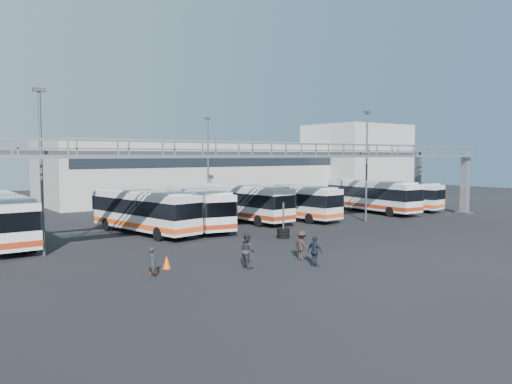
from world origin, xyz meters
TOP-DOWN VIEW (x-y plane):
  - ground at (0.00, 0.00)m, footprint 140.00×140.00m
  - gantry at (0.00, 5.87)m, footprint 51.40×5.15m
  - warehouse at (12.00, 38.00)m, footprint 42.00×14.00m
  - building_right at (38.00, 32.00)m, footprint 14.00×12.00m
  - light_pole_left at (-16.00, 8.00)m, footprint 0.70×0.35m
  - light_pole_mid at (12.00, 7.00)m, footprint 0.70×0.35m
  - light_pole_back at (4.00, 22.00)m, footprint 0.70×0.35m
  - bus_1 at (-17.48, 13.43)m, footprint 2.76×11.58m
  - bus_3 at (-7.49, 12.57)m, footprint 4.59×11.65m
  - bus_4 at (-2.68, 12.53)m, footprint 4.49×11.30m
  - bus_5 at (2.98, 13.96)m, footprint 3.48×11.50m
  - bus_6 at (7.64, 12.54)m, footprint 3.49×11.01m
  - bus_8 at (18.25, 11.66)m, footprint 3.26×11.50m
  - bus_9 at (22.44, 11.81)m, footprint 3.92×10.62m
  - pedestrian_a at (-12.91, -0.96)m, footprint 0.42×0.60m
  - pedestrian_b at (-7.71, -1.88)m, footprint 0.76×0.96m
  - pedestrian_c at (-4.00, -2.19)m, footprint 0.66×1.14m
  - pedestrian_d at (-4.51, -3.88)m, footprint 0.52×1.03m
  - cone_left at (-12.45, -0.08)m, footprint 0.52×0.52m
  - cone_right at (-11.42, 0.51)m, footprint 0.55×0.55m
  - tire_stack at (0.08, 4.50)m, footprint 0.93×0.93m

SIDE VIEW (x-z plane):
  - ground at x=0.00m, z-range 0.00..0.00m
  - cone_left at x=-12.45m, z-range 0.00..0.66m
  - cone_right at x=-11.42m, z-range 0.00..0.72m
  - tire_stack at x=0.08m, z-range -0.88..1.78m
  - pedestrian_a at x=-12.91m, z-range 0.00..1.58m
  - pedestrian_d at x=-4.51m, z-range 0.00..1.69m
  - pedestrian_c at x=-4.00m, z-range 0.00..1.76m
  - pedestrian_b at x=-7.71m, z-range 0.00..1.91m
  - bus_9 at x=22.44m, z-range 0.17..3.32m
  - bus_6 at x=7.64m, z-range 0.18..3.46m
  - bus_4 at x=-2.68m, z-range 0.18..3.53m
  - bus_5 at x=2.98m, z-range 0.18..3.62m
  - bus_3 at x=-7.49m, z-range 0.18..3.64m
  - bus_8 at x=18.25m, z-range 0.18..3.64m
  - bus_1 at x=-17.48m, z-range 0.19..3.70m
  - warehouse at x=12.00m, z-range 0.00..8.00m
  - building_right at x=38.00m, z-range 0.00..11.00m
  - gantry at x=0.00m, z-range 1.96..9.06m
  - light_pole_left at x=-16.00m, z-range 0.62..10.83m
  - light_pole_mid at x=12.00m, z-range 0.62..10.83m
  - light_pole_back at x=4.00m, z-range 0.62..10.83m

